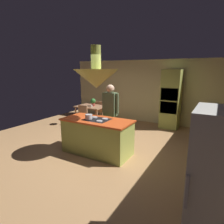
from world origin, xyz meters
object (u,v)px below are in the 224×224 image
kitchen_island (97,136)px  chair_by_back_wall (100,110)px  person_at_island (110,111)px  chair_facing_island (81,116)px  cooking_pot_on_cooktop (89,117)px  dining_table (91,109)px  cup_on_table (91,106)px  potted_plant_on_table (93,102)px  oven_tower (171,99)px  refrigerator (224,190)px

kitchen_island → chair_by_back_wall: kitchen_island is taller
person_at_island → chair_facing_island: 1.92m
chair_by_back_wall → cooking_pot_on_cooktop: size_ratio=4.83×
dining_table → chair_by_back_wall: chair_by_back_wall is taller
cup_on_table → chair_facing_island: bearing=-111.3°
cooking_pot_on_cooktop → chair_by_back_wall: bearing=118.3°
potted_plant_on_table → chair_by_back_wall: bearing=97.1°
cup_on_table → cooking_pot_on_cooktop: size_ratio=0.50×
chair_by_back_wall → cup_on_table: chair_by_back_wall is taller
kitchen_island → dining_table: 2.71m
kitchen_island → cooking_pot_on_cooktop: size_ratio=10.07×
person_at_island → potted_plant_on_table: person_at_island is taller
dining_table → chair_by_back_wall: size_ratio=1.30×
person_at_island → cup_on_table: bearing=141.9°
oven_tower → cup_on_table: size_ratio=24.09×
cup_on_table → cooking_pot_on_cooktop: 2.45m
chair_facing_island → cup_on_table: bearing=68.7°
potted_plant_on_table → person_at_island: bearing=-41.6°
refrigerator → cooking_pot_on_cooktop: refrigerator is taller
refrigerator → potted_plant_on_table: bearing=139.1°
kitchen_island → person_at_island: 0.89m
kitchen_island → refrigerator: 3.30m
chair_facing_island → chair_by_back_wall: 1.26m
oven_tower → chair_facing_island: 3.36m
dining_table → cup_on_table: size_ratio=12.57×
cup_on_table → person_at_island: bearing=-38.1°
dining_table → cup_on_table: cup_on_table is taller
chair_by_back_wall → dining_table: bearing=90.0°
dining_table → cooking_pot_on_cooktop: cooking_pot_on_cooktop is taller
kitchen_island → oven_tower: 3.48m
chair_by_back_wall → cooking_pot_on_cooktop: bearing=118.3°
chair_facing_island → cup_on_table: chair_facing_island is taller
chair_facing_island → cooking_pot_on_cooktop: cooking_pot_on_cooktop is taller
cup_on_table → chair_by_back_wall: bearing=101.2°
refrigerator → person_at_island: bearing=139.5°
kitchen_island → person_at_island: size_ratio=1.04×
refrigerator → potted_plant_on_table: size_ratio=5.84×
kitchen_island → dining_table: kitchen_island is taller
person_at_island → cup_on_table: person_at_island is taller
oven_tower → potted_plant_on_table: bearing=-157.9°
person_at_island → refrigerator: bearing=-40.5°
kitchen_island → person_at_island: (-0.01, 0.70, 0.55)m
refrigerator → oven_tower: bearing=109.0°
oven_tower → dining_table: (-2.80, -1.14, -0.43)m
person_at_island → cup_on_table: 1.95m
kitchen_island → cup_on_table: size_ratio=20.14×
person_at_island → cooking_pot_on_cooktop: person_at_island is taller
oven_tower → cup_on_table: (-2.63, -1.35, -0.28)m
potted_plant_on_table → cooking_pot_on_cooktop: bearing=-57.1°
kitchen_island → cup_on_table: 2.46m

